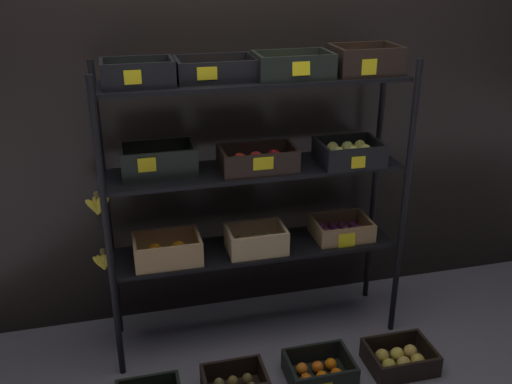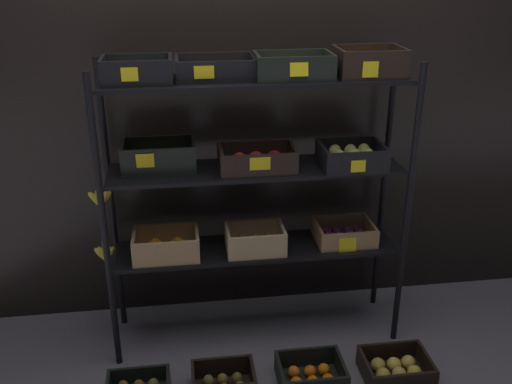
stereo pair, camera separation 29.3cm
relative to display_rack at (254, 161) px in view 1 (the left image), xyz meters
name	(u,v)px [view 1 (the left image)]	position (x,y,z in m)	size (l,w,h in m)	color
ground_plane	(256,330)	(0.01, 0.01, -1.02)	(10.00, 10.00, 0.00)	slate
storefront_wall	(239,75)	(0.01, 0.38, 0.35)	(3.89, 0.12, 2.74)	black
display_rack	(254,161)	(0.00, 0.00, 0.00)	(1.61, 0.38, 1.56)	black
crate_ground_tangerine	(319,371)	(0.22, -0.46, -0.98)	(0.33, 0.25, 0.12)	black
crate_ground_apple_gold	(400,359)	(0.65, -0.47, -0.97)	(0.33, 0.26, 0.11)	black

